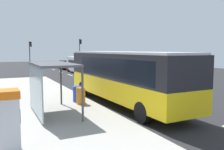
% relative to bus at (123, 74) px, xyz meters
% --- Properties ---
extents(ground_plane, '(56.00, 92.00, 0.04)m').
position_rel_bus_xyz_m(ground_plane, '(1.71, 13.31, -1.86)').
color(ground_plane, '#262628').
extents(sidewalk_platform, '(6.20, 30.00, 0.18)m').
position_rel_bus_xyz_m(sidewalk_platform, '(-4.69, 1.31, -1.75)').
color(sidewalk_platform, '#ADAAA3').
rests_on(sidewalk_platform, ground).
extents(lane_stripe_seg_1, '(0.16, 2.20, 0.01)m').
position_rel_bus_xyz_m(lane_stripe_seg_1, '(1.96, -1.69, -1.84)').
color(lane_stripe_seg_1, silver).
rests_on(lane_stripe_seg_1, ground).
extents(lane_stripe_seg_2, '(0.16, 2.20, 0.01)m').
position_rel_bus_xyz_m(lane_stripe_seg_2, '(1.96, 3.31, -1.84)').
color(lane_stripe_seg_2, silver).
rests_on(lane_stripe_seg_2, ground).
extents(lane_stripe_seg_3, '(0.16, 2.20, 0.01)m').
position_rel_bus_xyz_m(lane_stripe_seg_3, '(1.96, 8.31, -1.84)').
color(lane_stripe_seg_3, silver).
rests_on(lane_stripe_seg_3, ground).
extents(lane_stripe_seg_4, '(0.16, 2.20, 0.01)m').
position_rel_bus_xyz_m(lane_stripe_seg_4, '(1.96, 13.31, -1.84)').
color(lane_stripe_seg_4, silver).
rests_on(lane_stripe_seg_4, ground).
extents(lane_stripe_seg_5, '(0.16, 2.20, 0.01)m').
position_rel_bus_xyz_m(lane_stripe_seg_5, '(1.96, 18.31, -1.84)').
color(lane_stripe_seg_5, silver).
rests_on(lane_stripe_seg_5, ground).
extents(lane_stripe_seg_6, '(0.16, 2.20, 0.01)m').
position_rel_bus_xyz_m(lane_stripe_seg_6, '(1.96, 23.31, -1.84)').
color(lane_stripe_seg_6, silver).
rests_on(lane_stripe_seg_6, ground).
extents(lane_stripe_seg_7, '(0.16, 2.20, 0.01)m').
position_rel_bus_xyz_m(lane_stripe_seg_7, '(1.96, 28.31, -1.84)').
color(lane_stripe_seg_7, silver).
rests_on(lane_stripe_seg_7, ground).
extents(bus, '(2.79, 11.07, 3.21)m').
position_rel_bus_xyz_m(bus, '(0.00, 0.00, 0.00)').
color(bus, yellow).
rests_on(bus, ground).
extents(white_van, '(2.07, 5.22, 2.30)m').
position_rel_bus_xyz_m(white_van, '(3.91, 20.80, -0.50)').
color(white_van, white).
rests_on(white_van, ground).
extents(sedan_near, '(1.88, 4.42, 1.52)m').
position_rel_bus_xyz_m(sedan_near, '(4.01, 28.03, -1.05)').
color(sedan_near, '#A51919').
rests_on(sedan_near, ground).
extents(ticket_machine, '(0.66, 0.76, 1.94)m').
position_rel_bus_xyz_m(ticket_machine, '(-6.61, -4.94, -0.67)').
color(ticket_machine, silver).
rests_on(ticket_machine, sidewalk_platform).
extents(recycling_bin_orange, '(0.52, 0.52, 0.95)m').
position_rel_bus_xyz_m(recycling_bin_orange, '(-2.49, 0.52, -1.19)').
color(recycling_bin_orange, orange).
rests_on(recycling_bin_orange, sidewalk_platform).
extents(recycling_bin_blue, '(0.52, 0.52, 0.95)m').
position_rel_bus_xyz_m(recycling_bin_blue, '(-2.49, 1.22, -1.19)').
color(recycling_bin_blue, blue).
rests_on(recycling_bin_blue, sidewalk_platform).
extents(traffic_light_near_side, '(0.49, 0.28, 5.27)m').
position_rel_bus_xyz_m(traffic_light_near_side, '(7.21, 29.79, 1.64)').
color(traffic_light_near_side, '#2D2D2D').
rests_on(traffic_light_near_side, ground).
extents(traffic_light_far_side, '(0.49, 0.28, 4.74)m').
position_rel_bus_xyz_m(traffic_light_far_side, '(-1.38, 30.59, 1.32)').
color(traffic_light_far_side, '#2D2D2D').
rests_on(traffic_light_far_side, ground).
extents(bus_shelter, '(1.80, 4.00, 2.50)m').
position_rel_bus_xyz_m(bus_shelter, '(-4.70, -0.98, 0.25)').
color(bus_shelter, '#4C4C51').
rests_on(bus_shelter, sidewalk_platform).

